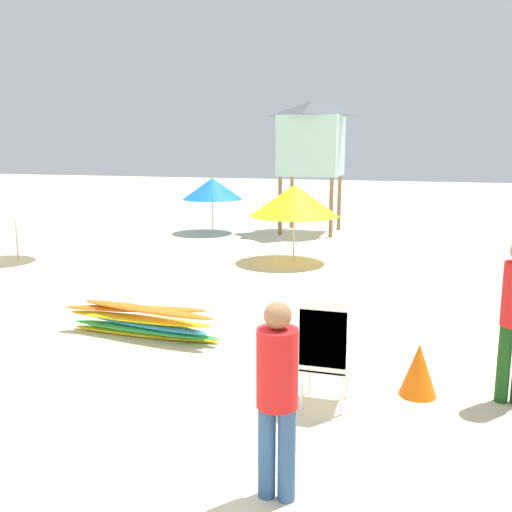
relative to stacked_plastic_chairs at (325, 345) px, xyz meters
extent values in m
plane|color=beige|center=(-1.47, -1.88, -0.70)|extent=(80.00, 80.00, 0.00)
cube|color=white|center=(0.00, 0.10, -0.26)|extent=(0.48, 0.48, 0.04)
cube|color=white|center=(0.00, -0.12, -0.06)|extent=(0.48, 0.04, 0.40)
cube|color=white|center=(0.00, 0.10, -0.17)|extent=(0.48, 0.48, 0.04)
cube|color=white|center=(0.00, -0.12, 0.03)|extent=(0.48, 0.04, 0.40)
cube|color=white|center=(0.00, 0.10, -0.08)|extent=(0.48, 0.48, 0.04)
cube|color=white|center=(0.00, -0.12, 0.12)|extent=(0.48, 0.04, 0.40)
cube|color=white|center=(0.00, 0.10, 0.01)|extent=(0.48, 0.48, 0.04)
cube|color=white|center=(0.00, -0.12, 0.21)|extent=(0.48, 0.04, 0.40)
cube|color=white|center=(0.00, 0.10, 0.10)|extent=(0.48, 0.48, 0.04)
cube|color=white|center=(0.00, -0.12, 0.30)|extent=(0.48, 0.04, 0.40)
cylinder|color=white|center=(0.21, 0.31, -0.49)|extent=(0.04, 0.04, 0.42)
cylinder|color=white|center=(-0.21, 0.31, -0.49)|extent=(0.04, 0.04, 0.42)
cylinder|color=white|center=(0.21, -0.11, -0.49)|extent=(0.04, 0.04, 0.42)
cylinder|color=white|center=(-0.21, -0.11, -0.49)|extent=(0.04, 0.04, 0.42)
ellipsoid|color=yellow|center=(-2.90, 1.55, -0.66)|extent=(2.33, 0.27, 0.08)
ellipsoid|color=green|center=(-2.89, 1.50, -0.58)|extent=(2.41, 0.44, 0.08)
ellipsoid|color=#268CCC|center=(-2.85, 1.50, -0.50)|extent=(2.06, 0.58, 0.08)
ellipsoid|color=yellow|center=(-2.95, 1.47, -0.42)|extent=(2.31, 0.38, 0.08)
ellipsoid|color=orange|center=(-3.10, 1.68, -0.34)|extent=(2.18, 0.67, 0.08)
ellipsoid|color=orange|center=(-2.81, 1.44, -0.26)|extent=(2.22, 0.60, 0.08)
cylinder|color=#33598C|center=(-0.15, -1.68, -0.31)|extent=(0.14, 0.14, 0.78)
cylinder|color=#33598C|center=(0.01, -1.68, -0.31)|extent=(0.14, 0.14, 0.78)
cylinder|color=red|center=(-0.07, -1.68, 0.39)|extent=(0.32, 0.32, 0.62)
sphere|color=#9E6B47|center=(-0.07, -1.68, 0.81)|extent=(0.21, 0.21, 0.21)
cylinder|color=#194C19|center=(1.82, 0.71, -0.26)|extent=(0.14, 0.14, 0.87)
cylinder|color=olive|center=(-3.37, 11.28, 0.19)|extent=(0.12, 0.12, 1.77)
cylinder|color=olive|center=(-1.81, 11.28, 0.19)|extent=(0.12, 0.12, 1.77)
cylinder|color=olive|center=(-3.37, 12.84, 0.19)|extent=(0.12, 0.12, 1.77)
cylinder|color=olive|center=(-1.81, 12.84, 0.19)|extent=(0.12, 0.12, 1.77)
cube|color=#B4E9DC|center=(-2.59, 12.06, 1.98)|extent=(1.80, 1.80, 1.80)
pyramid|color=#4C5156|center=(-2.59, 12.06, 3.10)|extent=(1.98, 1.98, 0.45)
cylinder|color=beige|center=(-2.04, 7.43, 0.21)|extent=(0.04, 0.04, 1.82)
cone|color=yellow|center=(-2.04, 7.43, 0.75)|extent=(2.09, 2.09, 0.73)
cylinder|color=beige|center=(-8.43, 5.72, 0.13)|extent=(0.04, 0.04, 1.66)
cone|color=white|center=(-8.43, 5.72, 0.68)|extent=(1.61, 1.61, 0.57)
cylinder|color=beige|center=(-5.48, 11.10, 0.15)|extent=(0.04, 0.04, 1.70)
cone|color=blue|center=(-5.48, 11.10, 0.68)|extent=(1.88, 1.88, 0.66)
cone|color=orange|center=(0.95, 0.61, -0.40)|extent=(0.42, 0.42, 0.60)
camera|label=1|loc=(0.96, -5.68, 2.07)|focal=40.59mm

